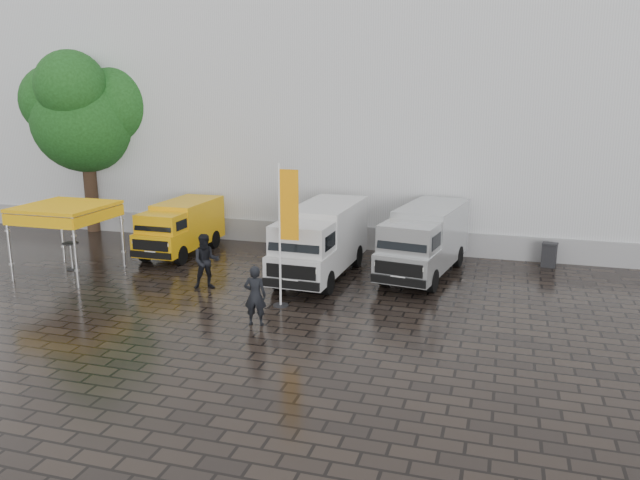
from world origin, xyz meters
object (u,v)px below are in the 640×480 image
(van_white, at_px, (321,243))
(person_tent, at_px, (206,261))
(cocktail_table, at_px, (72,256))
(person_front, at_px, (255,296))
(van_silver, at_px, (424,242))
(wheelie_bin, at_px, (549,255))
(flagpole, at_px, (285,229))
(van_yellow, at_px, (181,229))
(canopy_tent, at_px, (64,210))

(van_white, xyz_separation_m, person_tent, (-3.40, -2.47, -0.34))
(cocktail_table, distance_m, person_front, 9.68)
(van_white, distance_m, van_silver, 3.85)
(wheelie_bin, relative_size, person_front, 0.53)
(flagpole, bearing_deg, person_tent, 162.86)
(flagpole, bearing_deg, cocktail_table, 169.95)
(person_front, xyz_separation_m, person_tent, (-2.98, 2.79, 0.07))
(van_silver, relative_size, cocktail_table, 5.51)
(van_white, bearing_deg, van_silver, 21.57)
(wheelie_bin, bearing_deg, van_silver, -141.44)
(van_white, relative_size, person_front, 3.35)
(van_yellow, distance_m, cocktail_table, 4.45)
(van_yellow, relative_size, van_silver, 0.81)
(van_white, bearing_deg, wheelie_bin, 27.41)
(canopy_tent, relative_size, person_front, 1.67)
(van_yellow, relative_size, van_white, 0.78)
(van_silver, relative_size, canopy_tent, 1.94)
(van_silver, xyz_separation_m, cocktail_table, (-13.09, -3.13, -0.73))
(person_tent, bearing_deg, van_yellow, 99.58)
(van_yellow, height_order, person_tent, van_yellow)
(cocktail_table, xyz_separation_m, wheelie_bin, (17.65, 5.75, -0.05))
(flagpole, relative_size, cocktail_table, 4.32)
(canopy_tent, bearing_deg, person_front, -18.29)
(van_yellow, relative_size, person_tent, 2.44)
(cocktail_table, bearing_deg, van_yellow, 49.46)
(van_yellow, xyz_separation_m, cocktail_table, (-2.87, -3.36, -0.56))
(van_yellow, distance_m, canopy_tent, 4.86)
(canopy_tent, bearing_deg, flagpole, -7.04)
(cocktail_table, relative_size, person_tent, 0.55)
(person_tent, bearing_deg, canopy_tent, 149.93)
(flagpole, relative_size, person_tent, 2.36)
(van_silver, distance_m, wheelie_bin, 5.32)
(cocktail_table, bearing_deg, van_white, 10.94)
(flagpole, bearing_deg, wheelie_bin, 41.78)
(flagpole, height_order, person_front, flagpole)
(van_silver, height_order, wheelie_bin, van_silver)
(canopy_tent, height_order, flagpole, flagpole)
(van_white, relative_size, cocktail_table, 5.69)
(van_yellow, xyz_separation_m, flagpole, (6.49, -5.01, 1.44))
(van_yellow, bearing_deg, cocktail_table, -130.37)
(van_yellow, relative_size, cocktail_table, 4.45)
(van_white, xyz_separation_m, wheelie_bin, (8.19, 3.93, -0.83))
(wheelie_bin, relative_size, person_tent, 0.49)
(van_yellow, bearing_deg, person_tent, -51.20)
(van_white, height_order, flagpole, flagpole)
(van_white, bearing_deg, person_front, -92.75)
(canopy_tent, bearing_deg, van_yellow, 56.68)
(cocktail_table, bearing_deg, van_silver, 13.46)
(canopy_tent, height_order, wheelie_bin, canopy_tent)
(van_yellow, height_order, van_white, van_white)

